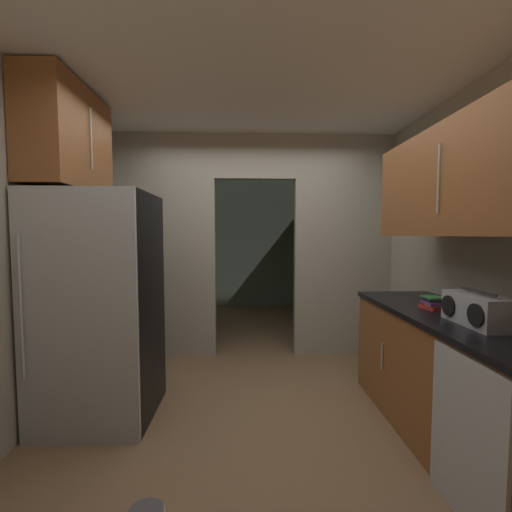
{
  "coord_description": "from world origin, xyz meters",
  "views": [
    {
      "loc": [
        -0.1,
        -2.54,
        1.46
      ],
      "look_at": [
        0.02,
        1.04,
        1.24
      ],
      "focal_mm": 23.39,
      "sensor_mm": 36.0,
      "label": 1
    }
  ],
  "objects_px": {
    "book_stack": "(433,303)",
    "boombox": "(477,310)",
    "refrigerator": "(100,306)",
    "dishwasher": "(466,441)"
  },
  "relations": [
    {
      "from": "dishwasher",
      "to": "boombox",
      "type": "relative_size",
      "value": 2.02
    },
    {
      "from": "boombox",
      "to": "book_stack",
      "type": "bearing_deg",
      "value": 91.56
    },
    {
      "from": "refrigerator",
      "to": "boombox",
      "type": "xyz_separation_m",
      "value": [
        2.56,
        -0.71,
        0.11
      ]
    },
    {
      "from": "refrigerator",
      "to": "book_stack",
      "type": "distance_m",
      "value": 2.56
    },
    {
      "from": "dishwasher",
      "to": "book_stack",
      "type": "distance_m",
      "value": 1.02
    },
    {
      "from": "book_stack",
      "to": "boombox",
      "type": "bearing_deg",
      "value": -88.44
    },
    {
      "from": "boombox",
      "to": "book_stack",
      "type": "height_order",
      "value": "boombox"
    },
    {
      "from": "boombox",
      "to": "refrigerator",
      "type": "bearing_deg",
      "value": 164.48
    },
    {
      "from": "refrigerator",
      "to": "dishwasher",
      "type": "height_order",
      "value": "refrigerator"
    },
    {
      "from": "refrigerator",
      "to": "dishwasher",
      "type": "distance_m",
      "value": 2.55
    }
  ]
}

